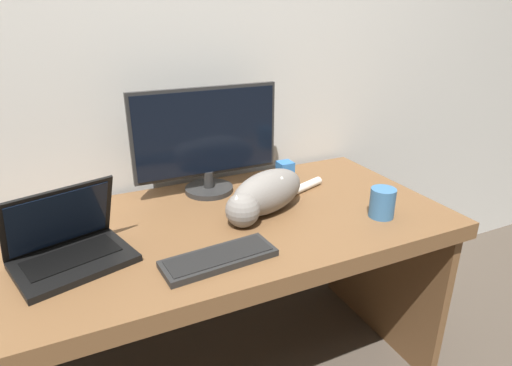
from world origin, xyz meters
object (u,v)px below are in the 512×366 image
object	(u,v)px
external_keyboard	(219,258)
coffee_mug	(382,203)
monitor	(207,140)
cat	(265,193)
laptop	(69,248)

from	to	relation	value
external_keyboard	coffee_mug	world-z (taller)	coffee_mug
monitor	external_keyboard	xyz separation A→B (m)	(-0.14, -0.50, -0.20)
coffee_mug	external_keyboard	bearing A→B (deg)	-177.21
monitor	cat	xyz separation A→B (m)	(0.12, -0.27, -0.14)
monitor	laptop	bearing A→B (deg)	-149.00
monitor	cat	bearing A→B (deg)	-66.73
monitor	coffee_mug	world-z (taller)	monitor
coffee_mug	monitor	bearing A→B (deg)	135.26
laptop	external_keyboard	bearing A→B (deg)	-41.80
laptop	external_keyboard	xyz separation A→B (m)	(0.38, -0.18, -0.04)
laptop	cat	xyz separation A→B (m)	(0.64, 0.05, 0.03)
monitor	laptop	xyz separation A→B (m)	(-0.53, -0.32, -0.17)
monitor	coffee_mug	distance (m)	0.68
laptop	coffee_mug	xyz separation A→B (m)	(1.00, -0.15, 0.01)
cat	external_keyboard	bearing A→B (deg)	-158.93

